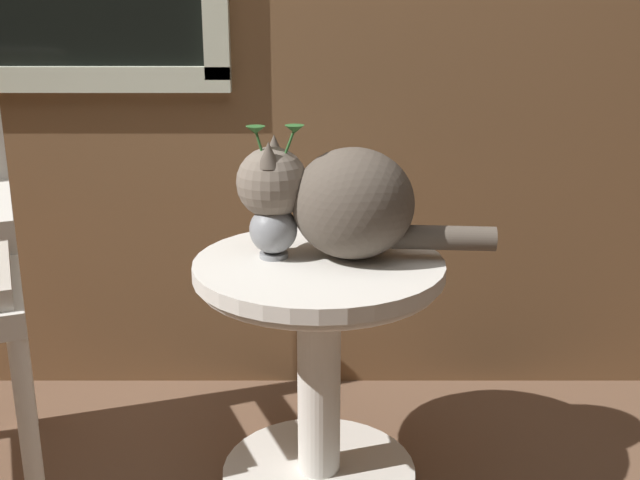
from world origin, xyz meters
TOP-DOWN VIEW (x-y plane):
  - wicker_side_table at (0.24, 0.13)m, footprint 0.58×0.58m
  - cat at (0.29, 0.16)m, footprint 0.60×0.28m
  - pewter_vase_with_ivy at (0.14, 0.16)m, footprint 0.13×0.11m

SIDE VIEW (x-z plane):
  - wicker_side_table at x=0.24m, z-range 0.10..0.68m
  - pewter_vase_with_ivy at x=0.14m, z-range 0.51..0.82m
  - cat at x=0.29m, z-range 0.58..0.85m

